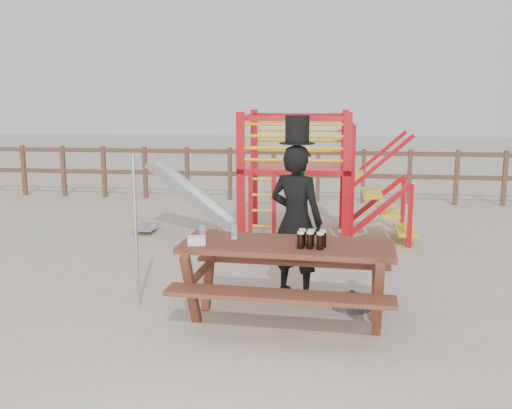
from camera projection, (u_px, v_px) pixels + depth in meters
name	position (u px, v px, depth m)	size (l,w,h in m)	color
ground	(257.00, 316.00, 6.09)	(60.00, 60.00, 0.00)	#B8A68F
back_fence	(296.00, 169.00, 12.79)	(15.09, 0.09, 1.20)	brown
playground_fort	(291.00, 174.00, 9.38)	(4.71, 1.84, 2.10)	red
picnic_table	(287.00, 272.00, 5.87)	(2.24, 1.61, 0.84)	brown
man_with_hat	(296.00, 217.00, 6.61)	(0.77, 0.65, 2.11)	black
metal_pole	(136.00, 232.00, 6.24)	(0.04, 0.04, 1.71)	#B2B2B7
parasol_base	(352.00, 303.00, 6.35)	(0.45, 0.45, 0.19)	#353539
paper_bag	(197.00, 240.00, 5.77)	(0.18, 0.14, 0.08)	white
stout_pints	(311.00, 239.00, 5.64)	(0.29, 0.20, 0.17)	black
empty_glasses	(218.00, 233.00, 5.98)	(0.39, 0.16, 0.15)	silver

